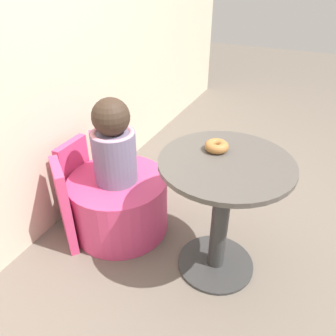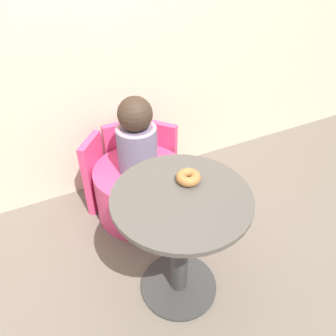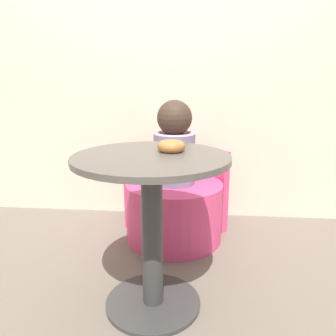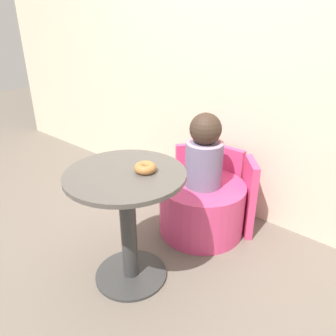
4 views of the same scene
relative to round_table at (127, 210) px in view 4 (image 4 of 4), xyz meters
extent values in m
plane|color=#665B51|center=(-0.04, -0.01, -0.48)|extent=(12.00, 12.00, 0.00)
cube|color=beige|center=(-0.04, 1.12, 0.72)|extent=(6.00, 0.06, 2.40)
cylinder|color=#333333|center=(0.00, 0.00, -0.47)|extent=(0.43, 0.43, 0.02)
cylinder|color=#333333|center=(0.00, 0.00, -0.13)|extent=(0.09, 0.09, 0.66)
cylinder|color=#4C4742|center=(0.00, 0.00, 0.22)|extent=(0.65, 0.65, 0.02)
cylinder|color=#D13D70|center=(0.05, 0.67, -0.29)|extent=(0.61, 0.61, 0.38)
cube|color=#D13D70|center=(0.05, 1.00, -0.20)|extent=(0.26, 0.05, 0.56)
cube|color=#D13D70|center=(0.30, 0.88, -0.20)|extent=(0.21, 0.23, 0.56)
cube|color=#D13D70|center=(-0.21, 0.88, -0.20)|extent=(0.21, 0.23, 0.56)
cylinder|color=slate|center=(0.05, 0.67, 0.06)|extent=(0.26, 0.26, 0.31)
torus|color=pink|center=(0.05, 0.67, 0.21)|extent=(0.25, 0.25, 0.04)
sphere|color=#38281E|center=(0.05, 0.67, 0.31)|extent=(0.21, 0.21, 0.21)
torus|color=#9E6633|center=(0.08, 0.08, 0.25)|extent=(0.12, 0.12, 0.05)
camera|label=1|loc=(-1.31, -0.31, 1.02)|focal=35.00mm
camera|label=2|loc=(-0.54, -0.96, 1.22)|focal=35.00mm
camera|label=3|loc=(0.19, -1.29, 0.52)|focal=35.00mm
camera|label=4|loc=(1.18, -1.03, 0.98)|focal=35.00mm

